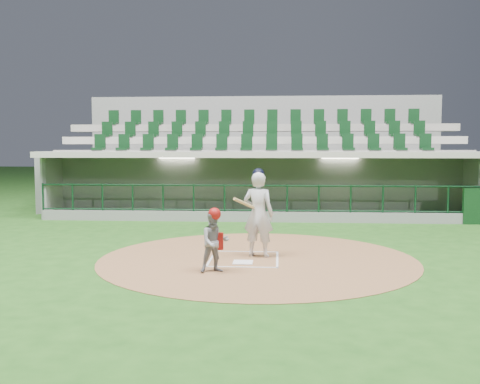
{
  "coord_description": "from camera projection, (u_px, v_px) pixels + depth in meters",
  "views": [
    {
      "loc": [
        0.75,
        -12.23,
        2.51
      ],
      "look_at": [
        -0.3,
        2.6,
        1.3
      ],
      "focal_mm": 40.0,
      "sensor_mm": 36.0,
      "label": 1
    }
  ],
  "objects": [
    {
      "name": "ground",
      "position": [
        245.0,
        257.0,
        12.41
      ],
      "size": [
        120.0,
        120.0,
        0.0
      ],
      "primitive_type": "plane",
      "color": "#1D4C15",
      "rests_on": "ground"
    },
    {
      "name": "dirt_circle",
      "position": [
        258.0,
        259.0,
        12.19
      ],
      "size": [
        7.2,
        7.2,
        0.01
      ],
      "primitive_type": "cylinder",
      "color": "brown",
      "rests_on": "ground"
    },
    {
      "name": "home_plate",
      "position": [
        243.0,
        262.0,
        11.71
      ],
      "size": [
        0.43,
        0.43,
        0.02
      ],
      "primitive_type": "cube",
      "color": "white",
      "rests_on": "dirt_circle"
    },
    {
      "name": "batter_box_chalk",
      "position": [
        244.0,
        259.0,
        12.11
      ],
      "size": [
        1.55,
        1.8,
        0.01
      ],
      "color": "silver",
      "rests_on": "ground"
    },
    {
      "name": "dugout_structure",
      "position": [
        263.0,
        190.0,
        20.12
      ],
      "size": [
        16.4,
        3.7,
        3.0
      ],
      "color": "slate",
      "rests_on": "ground"
    },
    {
      "name": "seating_deck",
      "position": [
        260.0,
        174.0,
        23.14
      ],
      "size": [
        17.0,
        6.72,
        5.15
      ],
      "color": "slate",
      "rests_on": "ground"
    },
    {
      "name": "batter",
      "position": [
        258.0,
        213.0,
        12.32
      ],
      "size": [
        0.95,
        0.96,
        2.05
      ],
      "color": "silver",
      "rests_on": "dirt_circle"
    },
    {
      "name": "catcher",
      "position": [
        215.0,
        241.0,
        10.79
      ],
      "size": [
        0.73,
        0.65,
        1.31
      ],
      "color": "gray",
      "rests_on": "dirt_circle"
    }
  ]
}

